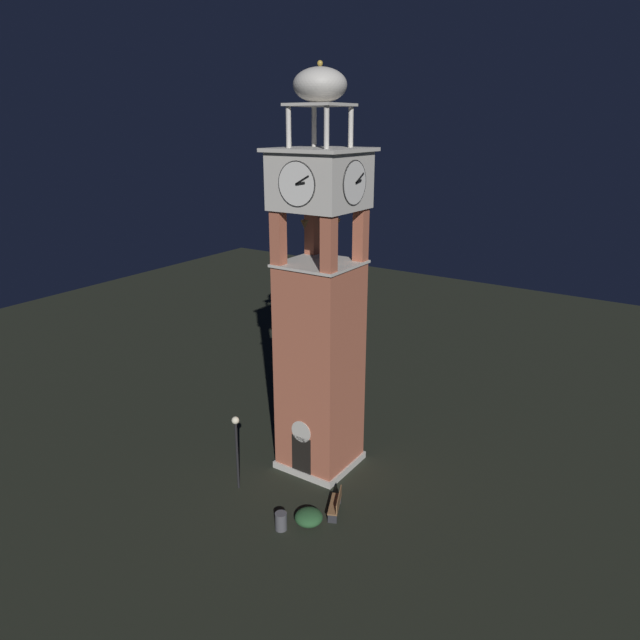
{
  "coord_description": "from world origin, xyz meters",
  "views": [
    {
      "loc": [
        14.74,
        -22.1,
        16.66
      ],
      "look_at": [
        0.0,
        0.0,
        7.78
      ],
      "focal_mm": 33.09,
      "sensor_mm": 36.0,
      "label": 1
    }
  ],
  "objects": [
    {
      "name": "trash_bin",
      "position": [
        1.53,
        -5.32,
        0.4
      ],
      "size": [
        0.52,
        0.52,
        0.8
      ],
      "primitive_type": "cylinder",
      "color": "#4C4C51",
      "rests_on": "ground"
    },
    {
      "name": "park_bench",
      "position": [
        2.9,
        -3.06,
        0.48
      ],
      "size": [
        1.06,
        1.64,
        0.95
      ],
      "color": "brown",
      "rests_on": "ground"
    },
    {
      "name": "clock_tower",
      "position": [
        0.0,
        -0.0,
        7.87
      ],
      "size": [
        3.86,
        3.86,
        19.14
      ],
      "color": "#AD5B42",
      "rests_on": "ground"
    },
    {
      "name": "ground",
      "position": [
        0.0,
        0.0,
        0.0
      ],
      "size": [
        80.0,
        80.0,
        0.0
      ],
      "primitive_type": "plane",
      "color": "black"
    },
    {
      "name": "lamp_post",
      "position": [
        -2.03,
        -4.02,
        2.64
      ],
      "size": [
        0.36,
        0.36,
        3.8
      ],
      "color": "black",
      "rests_on": "ground"
    },
    {
      "name": "shrub_near_entry",
      "position": [
        2.31,
        -4.35,
        0.32
      ],
      "size": [
        1.24,
        1.24,
        0.64
      ],
      "primitive_type": "ellipsoid",
      "color": "#28562D",
      "rests_on": "ground"
    }
  ]
}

